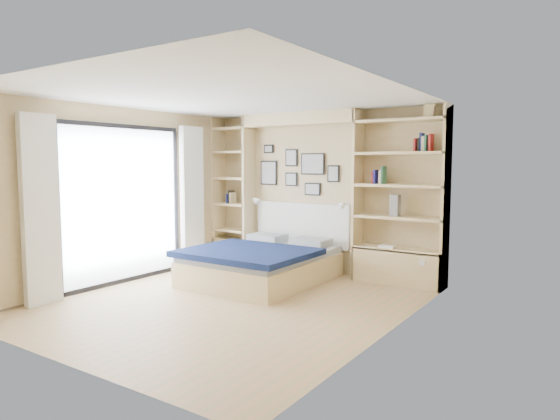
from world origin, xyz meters
The scene contains 8 objects.
ground centered at (0.00, 0.00, 0.00)m, with size 4.50×4.50×0.00m, color tan.
room_shell centered at (-0.39, 1.52, 1.08)m, with size 4.50×4.50×4.50m.
bed centered at (-0.35, 1.14, 0.27)m, with size 1.72×2.16×1.07m.
photo_gallery centered at (-0.45, 2.22, 1.60)m, with size 1.48×0.02×0.82m.
reading_lamps centered at (-0.30, 2.00, 1.10)m, with size 1.92×0.12×0.15m.
shelf_decor centered at (1.12, 2.07, 1.70)m, with size 3.58×0.23×2.03m.
deck centered at (-3.60, 0.00, 0.00)m, with size 3.20×4.00×0.05m, color brown.
deck_chair centered at (-3.77, 0.72, 0.41)m, with size 0.73×0.95×0.85m.
Camera 1 is at (3.82, -4.65, 1.71)m, focal length 32.00 mm.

